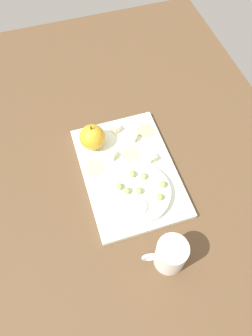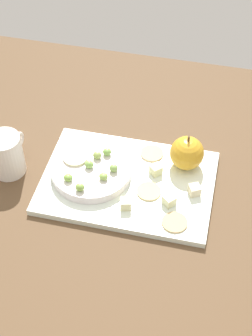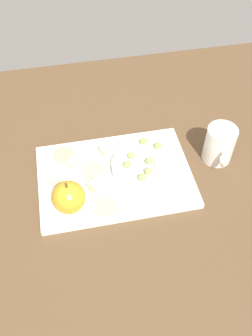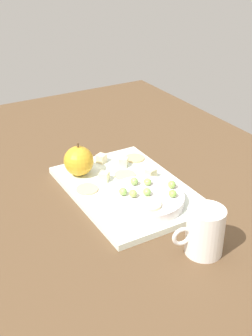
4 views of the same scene
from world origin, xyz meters
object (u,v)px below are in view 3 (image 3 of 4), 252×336
(platter, at_px, (115,176))
(grape_3, at_px, (143,141))
(grape_1, at_px, (158,145))
(apple_slice_0, at_px, (166,166))
(cracker_0, at_px, (63,154))
(apple_whole, at_px, (69,197))
(grape_0, at_px, (127,164))
(serving_dish, at_px, (148,167))
(grape_6, at_px, (149,161))
(grape_4, at_px, (148,171))
(grape_2, at_px, (142,177))
(cheese_cube_2, at_px, (104,150))
(cracker_2, at_px, (93,170))
(cracker_1, at_px, (106,206))
(cup, at_px, (219,145))
(cheese_cube_3, at_px, (54,179))
(cheese_cube_1, at_px, (72,164))
(grape_5, at_px, (131,155))
(cheese_cube_0, at_px, (94,186))

(platter, bearing_deg, grape_3, -142.07)
(grape_1, relative_size, apple_slice_0, 0.36)
(cracker_0, distance_m, grape_3, 0.21)
(apple_whole, xyz_separation_m, grape_0, (-0.15, -0.07, -0.01))
(serving_dish, bearing_deg, grape_6, -155.97)
(apple_whole, xyz_separation_m, cracker_0, (0.00, -0.16, -0.04))
(platter, bearing_deg, grape_4, 158.41)
(grape_2, distance_m, grape_3, 0.11)
(cheese_cube_2, relative_size, grape_1, 1.16)
(grape_2, distance_m, grape_6, 0.05)
(cracker_2, bearing_deg, grape_0, 164.74)
(grape_2, relative_size, grape_4, 1.00)
(grape_6, bearing_deg, cracker_1, 36.83)
(grape_1, bearing_deg, grape_3, -32.42)
(platter, height_order, grape_2, grape_2)
(cracker_0, bearing_deg, cup, 168.96)
(cheese_cube_2, xyz_separation_m, apple_slice_0, (-0.13, 0.09, 0.01))
(cheese_cube_3, xyz_separation_m, cracker_0, (-0.03, -0.09, -0.01))
(grape_3, bearing_deg, cheese_cube_1, 7.01)
(cup, bearing_deg, cracker_1, 19.12)
(platter, xyz_separation_m, grape_6, (-0.08, -0.00, 0.04))
(grape_2, bearing_deg, cup, -164.04)
(apple_whole, relative_size, grape_4, 3.87)
(cracker_2, distance_m, grape_4, 0.14)
(cup, bearing_deg, grape_6, 4.60)
(grape_0, xyz_separation_m, grape_6, (-0.05, -0.00, -0.00))
(cracker_1, distance_m, apple_slice_0, 0.17)
(serving_dish, height_order, grape_5, grape_5)
(cheese_cube_3, bearing_deg, grape_3, -164.85)
(cracker_1, relative_size, grape_0, 2.71)
(grape_5, bearing_deg, cracker_0, -21.27)
(cheese_cube_1, bearing_deg, grape_3, -172.99)
(apple_whole, height_order, cracker_2, apple_whole)
(cheese_cube_0, distance_m, cheese_cube_1, 0.09)
(grape_4, relative_size, cup, 0.18)
(cheese_cube_0, height_order, grape_2, grape_2)
(cheese_cube_1, relative_size, grape_3, 1.16)
(apple_whole, height_order, cheese_cube_1, apple_whole)
(cracker_0, distance_m, grape_4, 0.23)
(serving_dish, height_order, grape_3, grape_3)
(cracker_2, xyz_separation_m, grape_4, (-0.13, 0.05, 0.03))
(cheese_cube_1, relative_size, grape_5, 1.16)
(grape_3, xyz_separation_m, grape_6, (0.00, 0.07, -0.00))
(grape_3, bearing_deg, apple_whole, 34.96)
(grape_5, bearing_deg, apple_slice_0, 149.32)
(cracker_0, height_order, grape_3, grape_3)
(serving_dish, height_order, grape_4, grape_4)
(grape_1, distance_m, grape_4, 0.09)
(grape_5, relative_size, apple_slice_0, 0.36)
(platter, relative_size, grape_4, 19.13)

